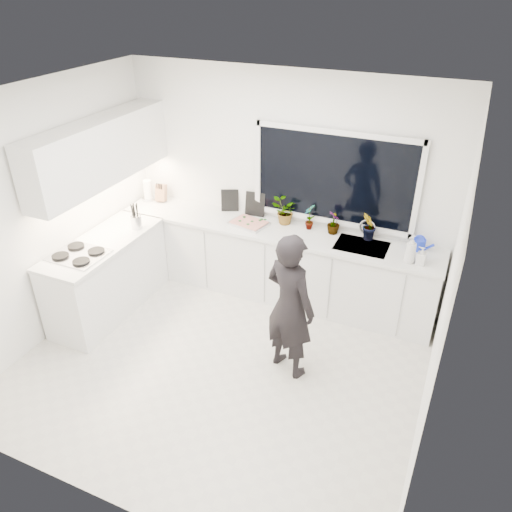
% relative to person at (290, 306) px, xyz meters
% --- Properties ---
extents(floor, '(4.00, 3.50, 0.02)m').
position_rel_person_xyz_m(floor, '(-0.65, -0.24, -0.79)').
color(floor, beige).
rests_on(floor, ground).
extents(wall_back, '(4.00, 0.02, 2.70)m').
position_rel_person_xyz_m(wall_back, '(-0.65, 1.52, 0.57)').
color(wall_back, white).
rests_on(wall_back, ground).
extents(wall_left, '(0.02, 3.50, 2.70)m').
position_rel_person_xyz_m(wall_left, '(-2.66, -0.24, 0.57)').
color(wall_left, white).
rests_on(wall_left, ground).
extents(wall_right, '(0.02, 3.50, 2.70)m').
position_rel_person_xyz_m(wall_right, '(1.36, -0.24, 0.57)').
color(wall_right, white).
rests_on(wall_right, ground).
extents(ceiling, '(4.00, 3.50, 0.02)m').
position_rel_person_xyz_m(ceiling, '(-0.65, -0.24, 1.93)').
color(ceiling, white).
rests_on(ceiling, wall_back).
extents(window, '(1.80, 0.02, 1.00)m').
position_rel_person_xyz_m(window, '(-0.05, 1.49, 0.77)').
color(window, black).
rests_on(window, wall_back).
extents(base_cabinets_back, '(3.92, 0.58, 0.88)m').
position_rel_person_xyz_m(base_cabinets_back, '(-0.65, 1.21, -0.34)').
color(base_cabinets_back, white).
rests_on(base_cabinets_back, floor).
extents(base_cabinets_left, '(0.58, 1.60, 0.88)m').
position_rel_person_xyz_m(base_cabinets_left, '(-2.32, 0.11, -0.34)').
color(base_cabinets_left, white).
rests_on(base_cabinets_left, floor).
extents(countertop_back, '(3.94, 0.62, 0.04)m').
position_rel_person_xyz_m(countertop_back, '(-0.65, 1.20, 0.12)').
color(countertop_back, silver).
rests_on(countertop_back, base_cabinets_back).
extents(countertop_left, '(0.62, 1.60, 0.04)m').
position_rel_person_xyz_m(countertop_left, '(-2.32, 0.11, 0.12)').
color(countertop_left, silver).
rests_on(countertop_left, base_cabinets_left).
extents(upper_cabinets, '(0.34, 2.10, 0.70)m').
position_rel_person_xyz_m(upper_cabinets, '(-2.44, 0.46, 1.07)').
color(upper_cabinets, white).
rests_on(upper_cabinets, wall_left).
extents(sink, '(0.58, 0.42, 0.14)m').
position_rel_person_xyz_m(sink, '(0.40, 1.21, 0.09)').
color(sink, silver).
rests_on(sink, countertop_back).
extents(faucet, '(0.03, 0.03, 0.22)m').
position_rel_person_xyz_m(faucet, '(0.40, 1.41, 0.25)').
color(faucet, silver).
rests_on(faucet, countertop_back).
extents(stovetop, '(0.56, 0.48, 0.03)m').
position_rel_person_xyz_m(stovetop, '(-2.34, -0.24, 0.16)').
color(stovetop, black).
rests_on(stovetop, countertop_left).
extents(person, '(0.66, 0.55, 1.56)m').
position_rel_person_xyz_m(person, '(0.00, 0.00, 0.00)').
color(person, black).
rests_on(person, floor).
extents(pizza_tray, '(0.49, 0.40, 0.03)m').
position_rel_person_xyz_m(pizza_tray, '(-0.97, 1.18, 0.16)').
color(pizza_tray, silver).
rests_on(pizza_tray, countertop_back).
extents(pizza, '(0.44, 0.36, 0.01)m').
position_rel_person_xyz_m(pizza, '(-0.97, 1.18, 0.17)').
color(pizza, '#B93218').
rests_on(pizza, pizza_tray).
extents(watering_can, '(0.18, 0.18, 0.13)m').
position_rel_person_xyz_m(watering_can, '(0.99, 1.37, 0.21)').
color(watering_can, '#162FD0').
rests_on(watering_can, countertop_back).
extents(paper_towel_roll, '(0.13, 0.13, 0.26)m').
position_rel_person_xyz_m(paper_towel_roll, '(-2.50, 1.31, 0.27)').
color(paper_towel_roll, white).
rests_on(paper_towel_roll, countertop_back).
extents(knife_block, '(0.15, 0.12, 0.22)m').
position_rel_person_xyz_m(knife_block, '(-2.32, 1.35, 0.25)').
color(knife_block, olive).
rests_on(knife_block, countertop_back).
extents(utensil_crock, '(0.17, 0.17, 0.16)m').
position_rel_person_xyz_m(utensil_crock, '(-2.16, 0.56, 0.22)').
color(utensil_crock, '#ADACB1').
rests_on(utensil_crock, countertop_left).
extents(picture_frame_large, '(0.21, 0.11, 0.28)m').
position_rel_person_xyz_m(picture_frame_large, '(-1.36, 1.45, 0.28)').
color(picture_frame_large, black).
rests_on(picture_frame_large, countertop_back).
extents(picture_frame_small, '(0.25, 0.04, 0.30)m').
position_rel_person_xyz_m(picture_frame_small, '(-1.01, 1.45, 0.29)').
color(picture_frame_small, black).
rests_on(picture_frame_small, countertop_back).
extents(herb_plants, '(1.30, 0.35, 0.34)m').
position_rel_person_xyz_m(herb_plants, '(-0.25, 1.37, 0.30)').
color(herb_plants, '#26662D').
rests_on(herb_plants, countertop_back).
extents(soap_bottles, '(0.25, 0.16, 0.31)m').
position_rel_person_xyz_m(soap_bottles, '(0.97, 1.06, 0.28)').
color(soap_bottles, '#D8BF66').
rests_on(soap_bottles, countertop_back).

